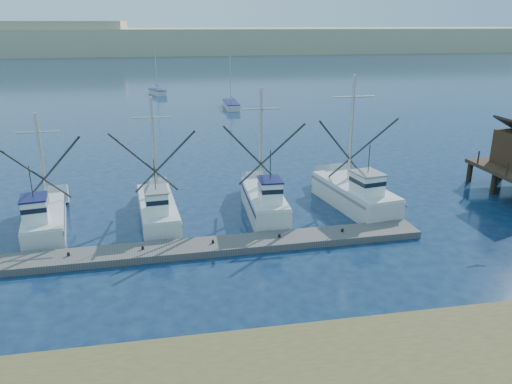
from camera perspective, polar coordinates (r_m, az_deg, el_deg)
ground at (r=25.17m, az=5.33°, el=-11.37°), size 500.00×500.00×0.00m
floating_dock at (r=29.24m, az=-10.81°, el=-6.65°), size 31.53×2.90×0.42m
dune_ridge at (r=231.06m, az=-9.46°, el=16.72°), size 360.00×60.00×10.00m
trawler_fleet at (r=33.56m, az=-10.13°, el=-1.82°), size 31.40×8.41×9.22m
sailboat_near at (r=78.25m, az=-2.87°, el=9.90°), size 1.91×6.90×8.10m
sailboat_far at (r=94.47m, az=-11.20°, el=11.14°), size 3.24×5.14×8.10m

